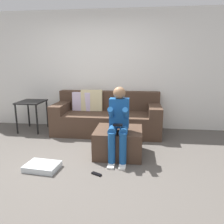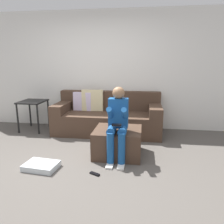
% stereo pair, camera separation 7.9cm
% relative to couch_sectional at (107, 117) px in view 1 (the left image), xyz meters
% --- Properties ---
extents(ground_plane, '(8.19, 8.19, 0.00)m').
position_rel_couch_sectional_xyz_m(ground_plane, '(-0.24, -1.69, -0.33)').
color(ground_plane, '#544F49').
extents(wall_back, '(6.30, 0.10, 2.61)m').
position_rel_couch_sectional_xyz_m(wall_back, '(-0.24, 0.45, 0.98)').
color(wall_back, silver).
rests_on(wall_back, ground_plane).
extents(couch_sectional, '(2.25, 0.92, 0.91)m').
position_rel_couch_sectional_xyz_m(couch_sectional, '(0.00, 0.00, 0.00)').
color(couch_sectional, '#473326').
rests_on(couch_sectional, ground_plane).
extents(ottoman, '(0.76, 0.70, 0.43)m').
position_rel_couch_sectional_xyz_m(ottoman, '(0.36, -1.16, -0.11)').
color(ottoman, '#473326').
rests_on(ottoman, ground_plane).
extents(person_seated, '(0.30, 0.56, 1.14)m').
position_rel_couch_sectional_xyz_m(person_seated, '(0.38, -1.35, 0.29)').
color(person_seated, '#194C8C').
rests_on(person_seated, ground_plane).
extents(storage_bin, '(0.50, 0.38, 0.08)m').
position_rel_couch_sectional_xyz_m(storage_bin, '(-0.67, -1.82, -0.29)').
color(storage_bin, silver).
rests_on(storage_bin, ground_plane).
extents(side_table, '(0.52, 0.59, 0.66)m').
position_rel_couch_sectional_xyz_m(side_table, '(-1.66, -0.08, 0.23)').
color(side_table, black).
rests_on(side_table, ground_plane).
extents(remote_near_ottoman, '(0.15, 0.11, 0.02)m').
position_rel_couch_sectional_xyz_m(remote_near_ottoman, '(0.13, -1.88, -0.32)').
color(remote_near_ottoman, black).
rests_on(remote_near_ottoman, ground_plane).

